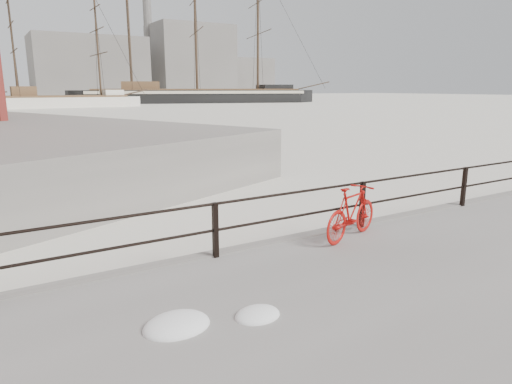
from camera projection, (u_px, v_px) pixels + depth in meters
name	position (u px, v px, depth m)	size (l,w,h in m)	color
ground	(455.00, 217.00, 11.87)	(400.00, 400.00, 0.00)	white
guardrail	(464.00, 187.00, 11.55)	(28.00, 0.10, 1.00)	black
bicycle	(352.00, 212.00, 9.03)	(1.79, 0.27, 1.08)	#B0100B
barque_black	(198.00, 103.00, 100.44)	(60.68, 19.86, 34.29)	black
schooner_mid	(63.00, 107.00, 77.54)	(28.74, 12.16, 20.69)	white
industrial_west	(90.00, 68.00, 136.75)	(32.00, 18.00, 18.00)	gray
industrial_mid	(191.00, 62.00, 157.87)	(26.00, 20.00, 24.00)	gray
industrial_east	(242.00, 78.00, 174.74)	(20.00, 16.00, 14.00)	gray
smokestack	(148.00, 30.00, 153.26)	(2.80, 2.80, 44.00)	gray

